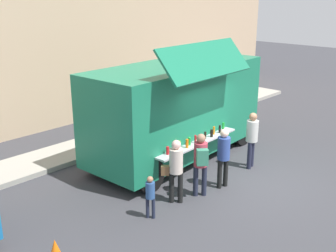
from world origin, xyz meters
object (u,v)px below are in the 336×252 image
customer_extra_browsing (252,135)px  traffic_cone_orange (56,252)px  food_truck_main (177,108)px  customer_front_ordering (224,153)px  child_near_queue (150,193)px  customer_mid_with_backpack (201,159)px  trash_bin (205,103)px  customer_rear_waiting (175,166)px

customer_extra_browsing → traffic_cone_orange: bearing=75.5°
food_truck_main → customer_extra_browsing: food_truck_main is taller
traffic_cone_orange → customer_extra_browsing: bearing=-1.3°
customer_front_ordering → customer_extra_browsing: size_ratio=0.97×
traffic_cone_orange → child_near_queue: size_ratio=0.52×
customer_extra_browsing → customer_mid_with_backpack: bearing=78.4°
traffic_cone_orange → customer_front_ordering: size_ratio=0.34×
customer_front_ordering → customer_mid_with_backpack: 0.83m
trash_bin → customer_front_ordering: size_ratio=0.62×
trash_bin → customer_extra_browsing: (-3.48, -4.47, 0.50)m
food_truck_main → traffic_cone_orange: size_ratio=11.14×
food_truck_main → customer_rear_waiting: size_ratio=3.73×
customer_mid_with_backpack → child_near_queue: size_ratio=1.59×
customer_rear_waiting → customer_extra_browsing: bearing=-43.7°
customer_extra_browsing → child_near_queue: customer_extra_browsing is taller
customer_front_ordering → customer_rear_waiting: customer_rear_waiting is taller
traffic_cone_orange → trash_bin: (10.01, 4.32, 0.23)m
child_near_queue → customer_front_ordering: bearing=-39.2°
customer_front_ordering → child_near_queue: 2.48m
trash_bin → customer_extra_browsing: 5.69m
customer_front_ordering → customer_rear_waiting: 1.53m
trash_bin → customer_rear_waiting: bearing=-146.9°
customer_rear_waiting → customer_mid_with_backpack: bearing=-60.1°
customer_front_ordering → customer_mid_with_backpack: (-0.82, 0.10, 0.05)m
food_truck_main → child_near_queue: (-3.19, -2.07, -0.98)m
traffic_cone_orange → child_near_queue: child_near_queue is taller
food_truck_main → customer_extra_browsing: size_ratio=3.63×
customer_mid_with_backpack → food_truck_main: bearing=6.5°
traffic_cone_orange → customer_front_ordering: 4.96m
customer_mid_with_backpack → customer_extra_browsing: customer_extra_browsing is taller
customer_mid_with_backpack → customer_rear_waiting: size_ratio=1.02×
traffic_cone_orange → child_near_queue: (2.45, -0.07, 0.35)m
customer_front_ordering → customer_mid_with_backpack: customer_mid_with_backpack is taller
food_truck_main → traffic_cone_orange: food_truck_main is taller
trash_bin → customer_mid_with_backpack: (-5.93, -4.54, 0.52)m
food_truck_main → customer_rear_waiting: food_truck_main is taller
traffic_cone_orange → customer_rear_waiting: bearing=0.3°
trash_bin → customer_extra_browsing: bearing=-127.9°
customer_front_ordering → customer_extra_browsing: customer_extra_browsing is taller
child_near_queue → trash_bin: bearing=-3.2°
customer_rear_waiting → traffic_cone_orange: bearing=139.8°
customer_mid_with_backpack → customer_rear_waiting: customer_mid_with_backpack is taller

